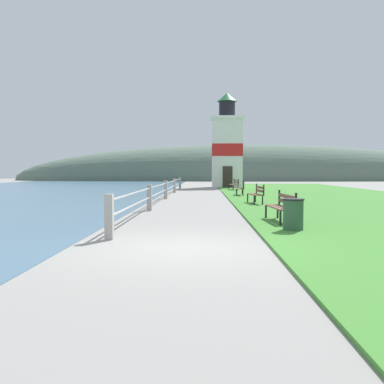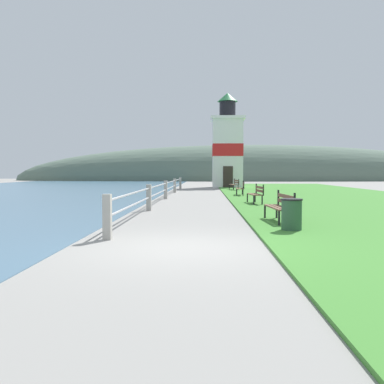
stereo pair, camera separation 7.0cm
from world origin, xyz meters
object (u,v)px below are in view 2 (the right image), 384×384
(park_bench_far, at_px, (241,187))
(lighthouse, at_px, (227,147))
(park_bench_by_lighthouse, at_px, (235,184))
(trash_bin, at_px, (292,215))
(park_bench_midway, at_px, (256,193))
(park_bench_near, at_px, (281,205))

(park_bench_far, relative_size, lighthouse, 0.19)
(park_bench_by_lighthouse, bearing_deg, trash_bin, 82.30)
(park_bench_by_lighthouse, xyz_separation_m, lighthouse, (-0.25, 6.76, 3.26))
(lighthouse, bearing_deg, park_bench_midway, -89.33)
(park_bench_midway, distance_m, trash_bin, 8.89)
(park_bench_near, distance_m, trash_bin, 1.83)
(park_bench_far, height_order, park_bench_by_lighthouse, same)
(trash_bin, bearing_deg, park_bench_far, 89.79)
(park_bench_near, distance_m, park_bench_midway, 7.07)
(park_bench_far, distance_m, park_bench_by_lighthouse, 7.67)
(park_bench_far, height_order, lighthouse, lighthouse)
(park_bench_near, relative_size, park_bench_by_lighthouse, 1.05)
(park_bench_midway, bearing_deg, lighthouse, -94.04)
(trash_bin, bearing_deg, park_bench_by_lighthouse, 89.53)
(park_bench_near, height_order, trash_bin, park_bench_near)
(park_bench_far, distance_m, trash_bin, 15.63)
(park_bench_near, relative_size, trash_bin, 2.31)
(park_bench_midway, height_order, lighthouse, lighthouse)
(park_bench_midway, relative_size, trash_bin, 1.96)
(park_bench_near, xyz_separation_m, park_bench_far, (0.00, 13.81, -0.00))
(park_bench_midway, xyz_separation_m, park_bench_by_lighthouse, (0.00, 14.41, 0.00))
(park_bench_near, bearing_deg, lighthouse, -93.52)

